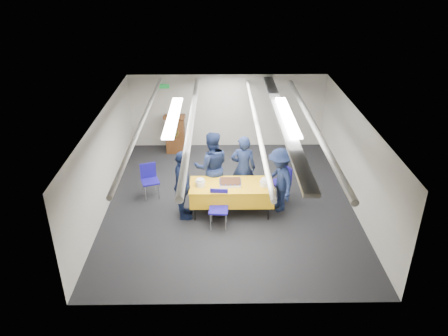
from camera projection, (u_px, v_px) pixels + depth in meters
The scene contains 14 objects.
ground at pixel (230, 202), 10.94m from camera, with size 7.00×7.00×0.00m, color black.
room_shell at pixel (234, 128), 10.48m from camera, with size 6.00×7.00×2.30m.
serving_table at pixel (231, 192), 10.24m from camera, with size 1.95×0.87×0.77m.
sheet_cake at pixel (230, 182), 10.15m from camera, with size 0.51×0.40×0.09m.
plate_stack_left at pixel (200, 183), 10.06m from camera, with size 0.22×0.22×0.17m.
plate_stack_right at pixel (265, 182), 10.07m from camera, with size 0.24×0.24×0.17m.
podium at pixel (175, 133), 13.35m from camera, with size 0.62×0.53×1.25m.
chair_near at pixel (219, 204), 9.82m from camera, with size 0.45×0.45×0.87m.
chair_right at pixel (283, 179), 10.88m from camera, with size 0.56×0.56×0.87m.
chair_left at pixel (149, 177), 10.98m from camera, with size 0.54×0.54×0.87m.
sailor_a at pixel (243, 168), 10.71m from camera, with size 0.62×0.41×1.70m, color black.
sailor_b at pixel (211, 167), 10.66m from camera, with size 0.88×0.69×1.81m, color black.
sailor_c at pixel (183, 185), 9.95m from camera, with size 0.99×0.41×1.69m, color black.
sailor_d at pixel (280, 180), 10.27m from camera, with size 1.03×0.59×1.60m, color black.
Camera 1 is at (-0.27, -9.36, 5.72)m, focal length 35.00 mm.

